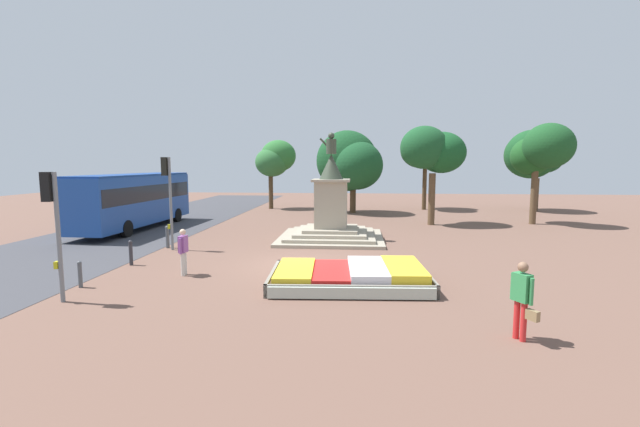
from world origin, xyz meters
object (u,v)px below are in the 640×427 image
(kerb_bollard_south, at_px, (80,273))
(traffic_light_mid_block, at_px, (168,187))
(statue_monument, at_px, (331,216))
(traffic_light_near_crossing, at_px, (53,213))
(kerb_bollard_mid_a, at_px, (131,252))
(pedestrian_near_planter, at_px, (183,249))
(flower_planter, at_px, (352,276))
(pedestrian_with_handbag, at_px, (522,296))
(kerb_bollard_mid_b, at_px, (167,236))
(city_bus, at_px, (134,198))

(kerb_bollard_south, bearing_deg, traffic_light_mid_block, 87.41)
(statue_monument, distance_m, traffic_light_near_crossing, 12.76)
(traffic_light_mid_block, height_order, kerb_bollard_south, traffic_light_mid_block)
(kerb_bollard_mid_a, bearing_deg, kerb_bollard_south, -90.77)
(statue_monument, bearing_deg, traffic_light_mid_block, -154.70)
(pedestrian_near_planter, bearing_deg, kerb_bollard_mid_a, 154.22)
(flower_planter, height_order, pedestrian_with_handbag, pedestrian_with_handbag)
(traffic_light_mid_block, distance_m, pedestrian_near_planter, 5.17)
(kerb_bollard_south, relative_size, kerb_bollard_mid_b, 0.82)
(pedestrian_near_planter, bearing_deg, statue_monument, 58.20)
(city_bus, bearing_deg, statue_monument, -11.96)
(traffic_light_mid_block, distance_m, pedestrian_with_handbag, 14.94)
(flower_planter, bearing_deg, city_bus, 140.38)
(city_bus, xyz_separation_m, pedestrian_with_handbag, (16.57, -14.70, -0.88))
(pedestrian_with_handbag, height_order, kerb_bollard_south, pedestrian_with_handbag)
(kerb_bollard_south, bearing_deg, kerb_bollard_mid_a, 89.23)
(pedestrian_with_handbag, distance_m, kerb_bollard_south, 12.50)
(flower_planter, bearing_deg, kerb_bollard_mid_a, 167.15)
(city_bus, distance_m, pedestrian_near_planter, 12.28)
(flower_planter, height_order, traffic_light_mid_block, traffic_light_mid_block)
(city_bus, bearing_deg, traffic_light_mid_block, -50.87)
(statue_monument, xyz_separation_m, city_bus, (-11.73, 2.48, 0.68))
(pedestrian_near_planter, bearing_deg, kerb_bollard_mid_b, 120.01)
(traffic_light_mid_block, relative_size, kerb_bollard_south, 4.89)
(traffic_light_mid_block, xyz_separation_m, kerb_bollard_mid_a, (-0.23, -2.95, -2.31))
(city_bus, height_order, pedestrian_near_planter, city_bus)
(city_bus, relative_size, kerb_bollard_mid_a, 10.50)
(city_bus, relative_size, kerb_bollard_mid_b, 9.83)
(pedestrian_near_planter, bearing_deg, traffic_light_near_crossing, -126.89)
(flower_planter, bearing_deg, statue_monument, 98.02)
(flower_planter, bearing_deg, traffic_light_mid_block, 149.21)
(kerb_bollard_mid_b, bearing_deg, city_bus, 129.30)
(statue_monument, bearing_deg, kerb_bollard_mid_b, -158.42)
(flower_planter, distance_m, kerb_bollard_mid_b, 9.99)
(traffic_light_near_crossing, relative_size, kerb_bollard_mid_a, 3.76)
(pedestrian_near_planter, relative_size, kerb_bollard_south, 1.91)
(flower_planter, distance_m, kerb_bollard_mid_a, 8.61)
(city_bus, bearing_deg, kerb_bollard_mid_a, -62.84)
(traffic_light_near_crossing, distance_m, traffic_light_mid_block, 7.30)
(pedestrian_with_handbag, bearing_deg, city_bus, 138.41)
(flower_planter, relative_size, kerb_bollard_south, 6.15)
(statue_monument, relative_size, traffic_light_mid_block, 1.31)
(flower_planter, xyz_separation_m, traffic_light_mid_block, (-8.16, 4.86, 2.54))
(traffic_light_mid_block, height_order, city_bus, traffic_light_mid_block)
(statue_monument, bearing_deg, flower_planter, -81.98)
(city_bus, distance_m, kerb_bollard_mid_b, 7.08)
(kerb_bollard_mid_b, bearing_deg, traffic_light_near_crossing, -87.46)
(pedestrian_near_planter, xyz_separation_m, kerb_bollard_mid_b, (-2.66, 4.61, -0.39))
(pedestrian_with_handbag, distance_m, kerb_bollard_mid_b, 15.33)
(traffic_light_near_crossing, xyz_separation_m, pedestrian_with_handbag, (11.82, -1.61, -1.50))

